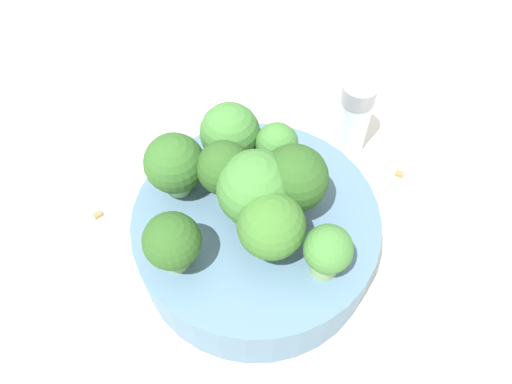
# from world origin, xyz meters

# --- Properties ---
(ground_plane) EXTENTS (3.00, 3.00, 0.00)m
(ground_plane) POSITION_xyz_m (0.00, 0.00, 0.00)
(ground_plane) COLOR silver
(bowl) EXTENTS (0.19, 0.19, 0.05)m
(bowl) POSITION_xyz_m (0.00, 0.00, 0.03)
(bowl) COLOR slate
(bowl) RESTS_ON ground_plane
(broccoli_floret_0) EXTENTS (0.05, 0.05, 0.06)m
(broccoli_floret_0) POSITION_xyz_m (0.03, -0.02, 0.09)
(broccoli_floret_0) COLOR #8EB770
(broccoli_floret_0) RESTS_ON bowl
(broccoli_floret_1) EXTENTS (0.04, 0.04, 0.05)m
(broccoli_floret_1) POSITION_xyz_m (-0.02, -0.07, 0.08)
(broccoli_floret_1) COLOR #7A9E5B
(broccoli_floret_1) RESTS_ON bowl
(broccoli_floret_2) EXTENTS (0.05, 0.05, 0.06)m
(broccoli_floret_2) POSITION_xyz_m (-0.06, -0.02, 0.09)
(broccoli_floret_2) COLOR #8EB770
(broccoli_floret_2) RESTS_ON bowl
(broccoli_floret_3) EXTENTS (0.06, 0.06, 0.06)m
(broccoli_floret_3) POSITION_xyz_m (-0.00, -0.00, 0.09)
(broccoli_floret_3) COLOR #7A9E5B
(broccoli_floret_3) RESTS_ON bowl
(broccoli_floret_4) EXTENTS (0.05, 0.05, 0.06)m
(broccoli_floret_4) POSITION_xyz_m (-0.05, 0.03, 0.09)
(broccoli_floret_4) COLOR #7A9E5B
(broccoli_floret_4) RESTS_ON bowl
(broccoli_floret_5) EXTENTS (0.04, 0.04, 0.06)m
(broccoli_floret_5) POSITION_xyz_m (-0.03, 0.00, 0.09)
(broccoli_floret_5) COLOR #7A9E5B
(broccoli_floret_5) RESTS_ON bowl
(broccoli_floret_6) EXTENTS (0.03, 0.03, 0.05)m
(broccoli_floret_6) POSITION_xyz_m (0.06, -0.01, 0.08)
(broccoli_floret_6) COLOR #84AD66
(broccoli_floret_6) RESTS_ON bowl
(broccoli_floret_7) EXTENTS (0.05, 0.05, 0.06)m
(broccoli_floret_7) POSITION_xyz_m (0.02, 0.02, 0.09)
(broccoli_floret_7) COLOR #8EB770
(broccoli_floret_7) RESTS_ON bowl
(broccoli_floret_8) EXTENTS (0.03, 0.03, 0.05)m
(broccoli_floret_8) POSITION_xyz_m (-0.01, 0.04, 0.08)
(broccoli_floret_8) COLOR #8EB770
(broccoli_floret_8) RESTS_ON bowl
(pepper_shaker) EXTENTS (0.03, 0.03, 0.08)m
(pepper_shaker) POSITION_xyz_m (0.00, 0.14, 0.04)
(pepper_shaker) COLOR silver
(pepper_shaker) RESTS_ON ground_plane
(almond_crumb_0) EXTENTS (0.01, 0.01, 0.01)m
(almond_crumb_0) POSITION_xyz_m (0.06, 0.14, 0.00)
(almond_crumb_0) COLOR olive
(almond_crumb_0) RESTS_ON ground_plane
(almond_crumb_3) EXTENTS (0.01, 0.01, 0.01)m
(almond_crumb_3) POSITION_xyz_m (-0.13, -0.06, 0.00)
(almond_crumb_3) COLOR olive
(almond_crumb_3) RESTS_ON ground_plane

